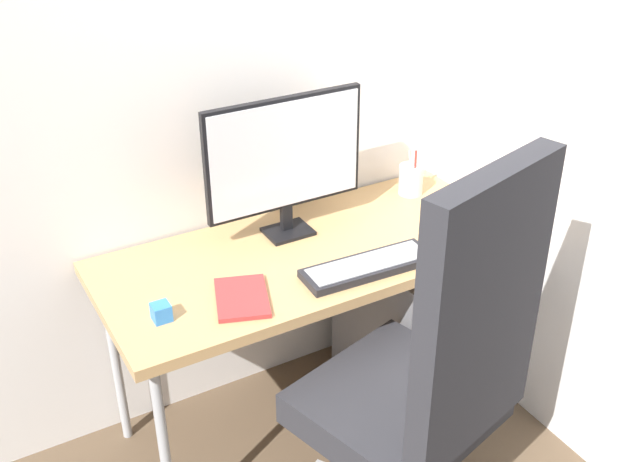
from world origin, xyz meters
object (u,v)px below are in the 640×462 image
filing_cabinet (412,316)px  desk_clamp_accessory (161,312)px  keyboard (368,266)px  notebook (242,298)px  pen_holder (411,179)px  monitor (285,158)px  office_chair (432,371)px  mouse (456,233)px

filing_cabinet → desk_clamp_accessory: bearing=-173.7°
keyboard → notebook: 0.41m
keyboard → pen_holder: 0.57m
pen_holder → desk_clamp_accessory: bearing=-164.4°
keyboard → pen_holder: bearing=40.8°
pen_holder → monitor: bearing=-176.8°
office_chair → pen_holder: 0.93m
keyboard → pen_holder: (0.43, 0.37, 0.04)m
filing_cabinet → monitor: 0.82m
filing_cabinet → keyboard: 0.56m
keyboard → desk_clamp_accessory: (-0.64, 0.07, 0.01)m
keyboard → pen_holder: size_ratio=2.44×
monitor → keyboard: (0.11, -0.34, -0.26)m
keyboard → mouse: bearing=3.3°
filing_cabinet → mouse: bearing=-77.3°
notebook → office_chair: bearing=-33.4°
filing_cabinet → desk_clamp_accessory: 1.07m
desk_clamp_accessory → keyboard: bearing=-6.2°
office_chair → keyboard: bearing=81.8°
keyboard → desk_clamp_accessory: bearing=173.8°
desk_clamp_accessory → mouse: bearing=-2.8°
office_chair → notebook: (-0.35, 0.46, 0.08)m
filing_cabinet → pen_holder: 0.51m
monitor → notebook: bearing=-135.9°
office_chair → filing_cabinet: (0.39, 0.59, -0.33)m
office_chair → pen_holder: office_chair is taller
office_chair → mouse: bearing=45.8°
monitor → pen_holder: monitor is taller
desk_clamp_accessory → filing_cabinet: bearing=6.3°
pen_holder → notebook: size_ratio=0.83×
office_chair → desk_clamp_accessory: bearing=140.2°
monitor → keyboard: size_ratio=1.28×
office_chair → filing_cabinet: 0.78m
office_chair → monitor: bearing=93.5°
filing_cabinet → keyboard: (-0.33, -0.18, 0.42)m
monitor → keyboard: bearing=-72.7°
keyboard → monitor: bearing=107.3°
filing_cabinet → keyboard: size_ratio=1.44×
filing_cabinet → mouse: (0.04, -0.16, 0.42)m
mouse → pen_holder: (0.06, 0.35, 0.04)m
office_chair → filing_cabinet: bearing=56.7°
keyboard → pen_holder: pen_holder is taller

